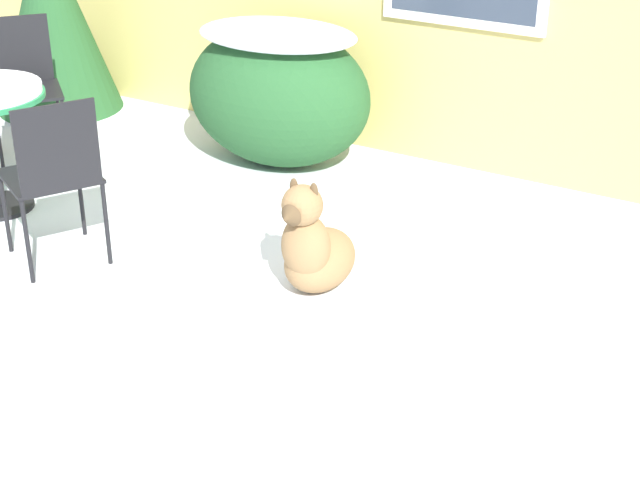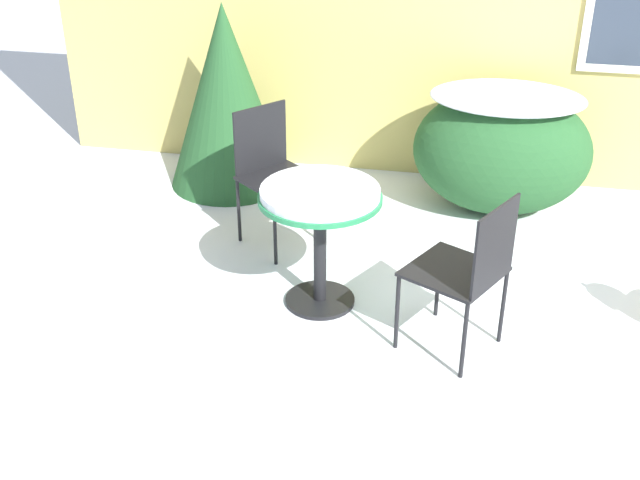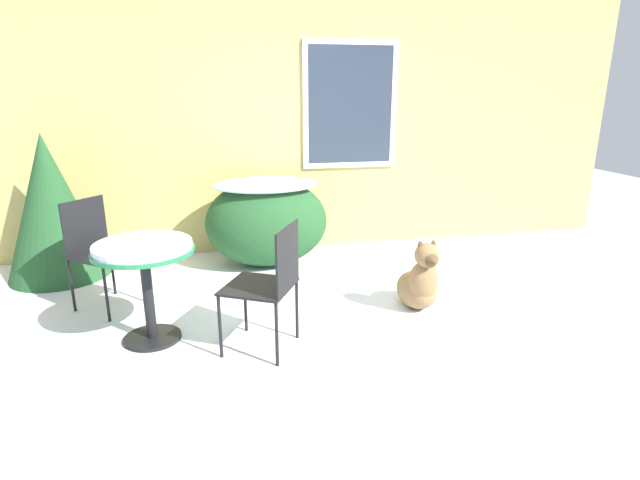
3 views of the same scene
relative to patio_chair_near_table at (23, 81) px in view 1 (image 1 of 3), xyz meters
name	(u,v)px [view 1 (image 1 of 3)]	position (x,y,z in m)	size (l,w,h in m)	color
ground_plane	(169,270)	(1.87, -0.84, -0.53)	(16.00, 16.00, 0.00)	white
shrub_left	(278,90)	(1.51, 0.79, -0.03)	(1.28, 0.93, 0.93)	#235128
evergreen_bush	(51,17)	(-0.59, 0.87, 0.18)	(0.95, 0.95, 1.43)	#235128
patio_chair_near_table	(23,81)	(0.00, 0.00, 0.00)	(0.64, 0.64, 0.93)	black
patio_chair_far_side	(53,172)	(1.33, -1.06, 0.00)	(0.62, 0.62, 0.93)	black
dog	(314,250)	(2.65, -0.63, -0.29)	(0.33, 0.65, 0.64)	#937047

